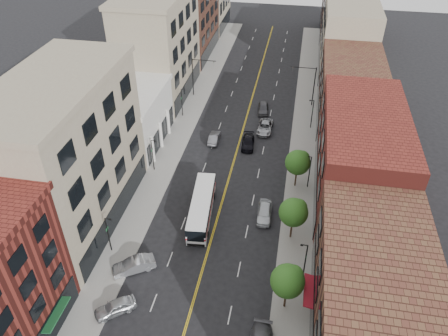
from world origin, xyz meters
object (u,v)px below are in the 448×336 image
Objects in this scene: city_bus at (202,207)px; car_lane_c at (263,108)px; car_lane_a at (248,142)px; car_lane_behind at (214,138)px; car_angle_a at (115,307)px; car_angle_b at (134,265)px; car_lane_b at (265,127)px; car_parked_far at (264,212)px.

city_bus is 2.45× the size of car_lane_c.
city_bus is at bearing -104.73° from car_lane_c.
car_lane_behind is at bearing 171.73° from car_lane_a.
car_angle_a is 5.47m from car_angle_b.
car_lane_c reaches higher than car_lane_b.
car_lane_behind is at bearing 136.19° from car_angle_a.
car_lane_a reaches higher than car_lane_behind.
car_parked_far is 0.99× the size of car_lane_a.
city_bus reaches higher than car_parked_far.
car_lane_a is at bearing 72.97° from city_bus.
city_bus is 11.33m from car_angle_b.
city_bus is 17.41m from car_lane_a.
car_lane_behind is (-9.79, 16.09, -0.12)m from car_parked_far.
car_angle_b is 1.13× the size of car_lane_behind.
car_lane_c is at bearing 129.23° from car_angle_a.
car_lane_b is (11.01, 37.47, 0.01)m from car_angle_a.
car_lane_behind is at bearing -126.60° from car_lane_c.
car_parked_far is 27.22m from car_lane_c.
car_lane_c is (10.02, 38.29, -0.00)m from car_angle_b.
city_bus is at bearing -105.86° from car_lane_a.
car_lane_a is 0.90× the size of car_lane_b.
city_bus reaches higher than car_lane_a.
car_angle_a is at bearing -109.58° from car_lane_a.
city_bus reaches higher than car_lane_behind.
car_angle_a is 0.80× the size of car_lane_b.
car_angle_a is (-5.39, -15.40, -0.91)m from city_bus.
car_angle_b is 27.56m from car_lane_behind.
city_bus is 2.63× the size of car_angle_a.
car_angle_a is 32.99m from car_lane_behind.
car_angle_b is at bearing -110.15° from car_lane_c.
car_lane_b is 1.16× the size of car_lane_c.
city_bus is at bearing -102.87° from car_lane_b.
car_angle_b is (-5.40, -9.93, -0.85)m from city_bus.
car_lane_behind is (-1.99, 17.42, -0.94)m from city_bus.
city_bus is at bearing 95.11° from car_lane_behind.
car_angle_a is 0.90× the size of car_angle_b.
car_angle_b is 1.00× the size of car_parked_far.
car_lane_a is (5.49, -0.39, 0.00)m from car_lane_behind.
car_angle_b is 28.39m from car_lane_a.
city_bus is at bearing -172.32° from car_parked_far.
car_lane_a is at bearing 103.30° from car_parked_far.
car_angle_a is at bearing -114.73° from city_bus.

